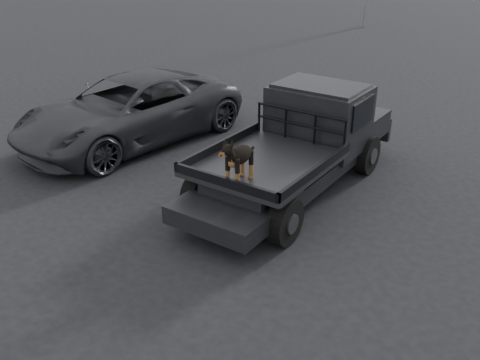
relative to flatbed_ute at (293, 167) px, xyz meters
The scene contains 6 objects.
ground 1.79m from the flatbed_ute, 95.12° to the right, with size 120.00×120.00×0.00m, color black.
flatbed_ute is the anchor object (origin of this frame).
ute_cab 1.31m from the flatbed_ute, 90.00° to the left, with size 1.72×1.30×0.88m, color black, non-canonical shape.
headache_rack 0.76m from the flatbed_ute, 90.00° to the left, with size 1.80×0.08×0.55m, color black, non-canonical shape.
dog 2.02m from the flatbed_ute, 87.52° to the right, with size 0.32×0.60×0.74m, color black, non-canonical shape.
parked_suv 4.27m from the flatbed_ute, behind, with size 2.44×5.30×1.47m, color #2F2F34.
Camera 1 is at (4.46, -6.21, 4.48)m, focal length 40.00 mm.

